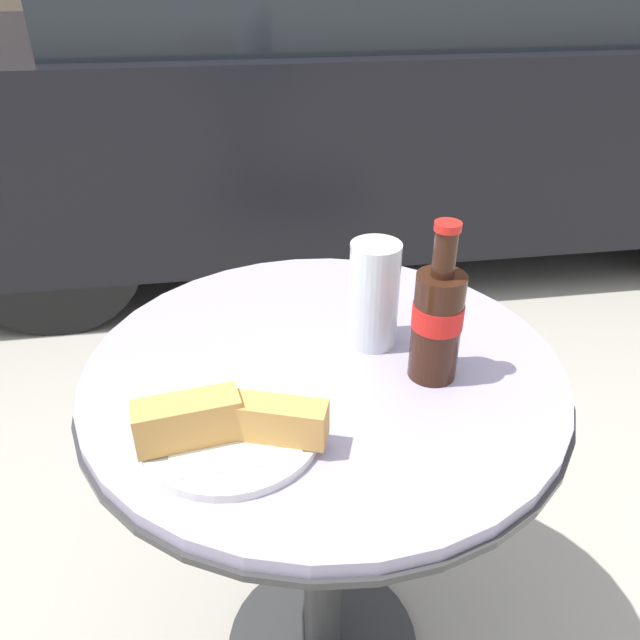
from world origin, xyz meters
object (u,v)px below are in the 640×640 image
object	(u,v)px
parked_car	(360,85)
lunch_plate_near	(228,425)
bistro_table	(323,448)
cola_bottle_left	(437,320)
drinking_glass	(374,299)

from	to	relation	value
parked_car	lunch_plate_near	bearing A→B (deg)	-105.72
bistro_table	cola_bottle_left	bearing A→B (deg)	-19.56
bistro_table	lunch_plate_near	bearing A→B (deg)	-134.21
bistro_table	parked_car	world-z (taller)	parked_car
drinking_glass	lunch_plate_near	size ratio (longest dim) A/B	0.70
bistro_table	parked_car	bearing A→B (deg)	76.67
cola_bottle_left	parked_car	bearing A→B (deg)	80.44
parked_car	cola_bottle_left	bearing A→B (deg)	-99.56
drinking_glass	lunch_plate_near	xyz separation A→B (m)	(-0.22, -0.18, -0.05)
bistro_table	cola_bottle_left	world-z (taller)	cola_bottle_left
drinking_glass	parked_car	distance (m)	2.21
drinking_glass	parked_car	bearing A→B (deg)	78.42
lunch_plate_near	drinking_glass	bearing A→B (deg)	40.23
bistro_table	cola_bottle_left	size ratio (longest dim) A/B	3.10
cola_bottle_left	lunch_plate_near	world-z (taller)	cola_bottle_left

